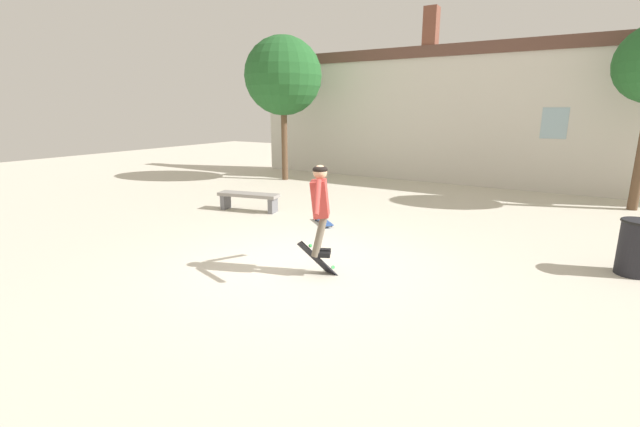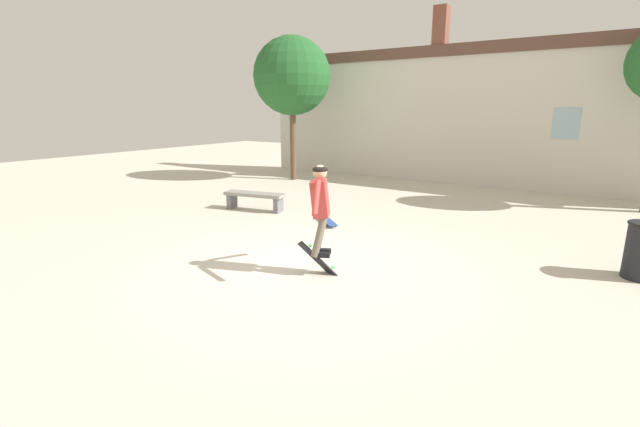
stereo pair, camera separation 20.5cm
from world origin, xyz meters
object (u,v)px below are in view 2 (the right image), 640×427
Objects in this scene: tree_left at (292,76)px; skater at (320,203)px; skateboard_resting at (328,221)px; park_bench at (255,198)px; skateboard_flipping at (318,260)px.

skater is (5.83, -7.09, -2.43)m from tree_left.
tree_left is 6.32× the size of skateboard_resting.
skater is 3.17m from skateboard_resting.
park_bench is (2.08, -4.40, -3.24)m from tree_left.
skateboard_flipping is at bearing -48.22° from park_bench.
skateboard_flipping is 2.94m from skateboard_resting.
skateboard_resting is (2.25, -0.11, -0.26)m from park_bench.
skater reaches higher than skateboard_flipping.
tree_left reaches higher than park_bench.
park_bench is at bearing -141.50° from skateboard_resting.
park_bench is at bearing -64.71° from tree_left.
skateboard_flipping is (-0.06, 0.02, -0.92)m from skater.
tree_left is 7.17m from skateboard_resting.
skateboard_resting is (-1.49, 2.58, -1.07)m from skater.
skateboard_resting is (-1.44, 2.56, -0.15)m from skateboard_flipping.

